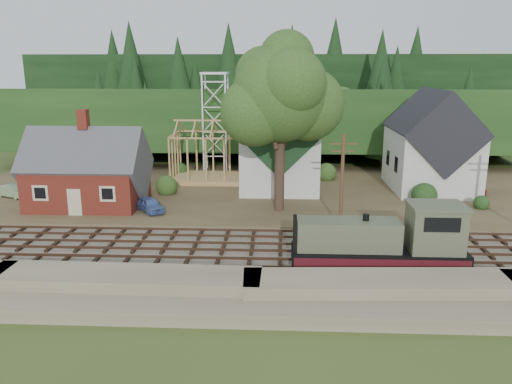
{
  "coord_description": "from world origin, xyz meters",
  "views": [
    {
      "loc": [
        1.97,
        -33.99,
        13.12
      ],
      "look_at": [
        0.07,
        6.0,
        3.0
      ],
      "focal_mm": 35.0,
      "sensor_mm": 36.0,
      "label": 1
    }
  ],
  "objects_px": {
    "car_blue": "(150,205)",
    "car_green": "(13,191)",
    "car_red": "(464,188)",
    "patio_set": "(112,187)",
    "locomotive": "(386,242)"
  },
  "relations": [
    {
      "from": "car_blue",
      "to": "patio_set",
      "type": "bearing_deg",
      "value": 141.04
    },
    {
      "from": "car_blue",
      "to": "car_green",
      "type": "distance_m",
      "value": 15.8
    },
    {
      "from": "car_blue",
      "to": "car_red",
      "type": "height_order",
      "value": "car_blue"
    },
    {
      "from": "car_green",
      "to": "car_red",
      "type": "xyz_separation_m",
      "value": [
        45.87,
        3.32,
        -0.02
      ]
    },
    {
      "from": "car_red",
      "to": "patio_set",
      "type": "bearing_deg",
      "value": 123.71
    },
    {
      "from": "car_green",
      "to": "patio_set",
      "type": "relative_size",
      "value": 1.44
    },
    {
      "from": "car_blue",
      "to": "car_green",
      "type": "bearing_deg",
      "value": 125.65
    },
    {
      "from": "locomotive",
      "to": "car_blue",
      "type": "bearing_deg",
      "value": 147.25
    },
    {
      "from": "car_blue",
      "to": "car_green",
      "type": "relative_size",
      "value": 0.99
    },
    {
      "from": "car_blue",
      "to": "patio_set",
      "type": "relative_size",
      "value": 1.43
    },
    {
      "from": "car_green",
      "to": "car_red",
      "type": "bearing_deg",
      "value": -63.03
    },
    {
      "from": "car_green",
      "to": "patio_set",
      "type": "xyz_separation_m",
      "value": [
        11.8,
        -4.41,
        1.62
      ]
    },
    {
      "from": "car_blue",
      "to": "patio_set",
      "type": "distance_m",
      "value": 3.72
    },
    {
      "from": "car_green",
      "to": "locomotive",
      "type": "bearing_deg",
      "value": -93.14
    },
    {
      "from": "car_red",
      "to": "car_blue",
      "type": "bearing_deg",
      "value": 125.17
    }
  ]
}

